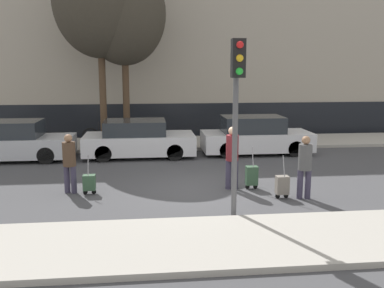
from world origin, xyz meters
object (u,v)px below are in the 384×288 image
parked_car_2 (255,136)px  traffic_light (237,93)px  pedestrian_left (69,160)px  bare_tree_down_street (124,14)px  pedestrian_right (305,164)px  bare_tree_near_crossing (99,1)px  trolley_center (252,176)px  parked_bicycle (103,136)px  parked_car_1 (138,140)px  trolley_left (89,183)px  parked_car_0 (11,142)px  pedestrian_center (232,154)px  trolley_right (282,185)px

parked_car_2 → traffic_light: bearing=-107.9°
pedestrian_left → bare_tree_down_street: (1.24, 6.79, 4.55)m
pedestrian_right → bare_tree_near_crossing: bare_tree_near_crossing is taller
bare_tree_near_crossing → bare_tree_down_street: (0.94, 0.19, -0.46)m
trolley_center → pedestrian_left: bearing=178.3°
traffic_light → bare_tree_down_street: bearing=106.6°
pedestrian_right → parked_bicycle: 9.67m
parked_car_1 → trolley_left: bearing=-104.4°
parked_car_1 → parked_car_2: 4.51m
parked_car_2 → pedestrian_right: size_ratio=2.58×
pedestrian_right → parked_bicycle: size_ratio=0.92×
pedestrian_right → parked_car_0: bearing=156.4°
parked_bicycle → bare_tree_down_street: size_ratio=0.24×
pedestrian_center → bare_tree_near_crossing: 9.25m
parked_car_1 → parked_bicycle: bearing=126.6°
pedestrian_right → trolley_right: 0.79m
parked_car_0 → trolley_center: bearing=-30.7°
pedestrian_left → parked_bicycle: pedestrian_left is taller
parked_car_2 → trolley_right: parked_car_2 is taller
parked_car_2 → parked_car_1: bearing=-178.7°
pedestrian_right → bare_tree_down_street: bearing=129.9°
parked_car_0 → pedestrian_left: 5.28m
traffic_light → bare_tree_near_crossing: (-3.67, 9.00, 3.12)m
trolley_right → bare_tree_down_street: size_ratio=0.15×
pedestrian_left → trolley_right: bearing=-171.2°
trolley_right → bare_tree_near_crossing: bare_tree_near_crossing is taller
pedestrian_center → bare_tree_down_street: bare_tree_down_street is taller
trolley_right → traffic_light: 3.15m
bare_tree_down_street → pedestrian_left: bearing=-100.3°
parked_car_1 → pedestrian_left: size_ratio=2.57×
parked_car_0 → bare_tree_near_crossing: size_ratio=0.53×
pedestrian_right → traffic_light: size_ratio=0.42×
parked_car_1 → trolley_center: 5.70m
trolley_left → pedestrian_right: size_ratio=0.65×
bare_tree_near_crossing → pedestrian_right: bearing=-53.6°
parked_car_2 → trolley_left: size_ratio=3.94×
parked_car_1 → traffic_light: (2.23, -6.99, 2.14)m
parked_car_0 → parked_car_1: size_ratio=1.05×
traffic_light → parked_bicycle: size_ratio=2.21×
parked_car_1 → pedestrian_right: 7.18m
pedestrian_right → parked_car_1: bearing=135.5°
traffic_light → parked_bicycle: bearing=112.4°
parked_car_0 → trolley_center: (7.74, -4.60, -0.29)m
parked_car_1 → pedestrian_left: bearing=-110.9°
bare_tree_near_crossing → traffic_light: bearing=-67.8°
pedestrian_center → trolley_right: size_ratio=1.54×
trolley_left → trolley_center: 4.40m
parked_car_0 → bare_tree_down_street: bearing=29.9°
pedestrian_right → bare_tree_down_street: 10.33m
trolley_center → parked_car_1: bearing=123.8°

